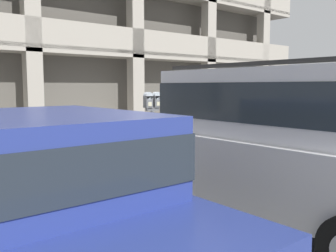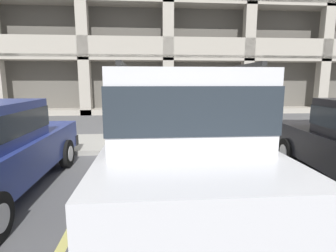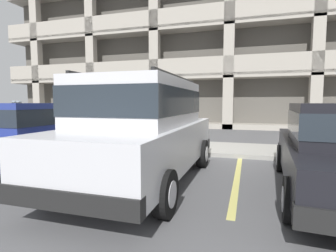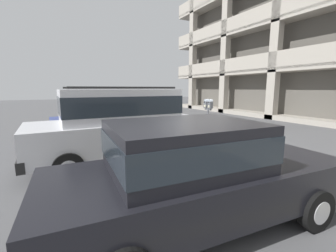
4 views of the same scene
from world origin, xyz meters
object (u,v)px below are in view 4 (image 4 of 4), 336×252
Objects in this scene: red_sedan at (109,118)px; dark_hatchback at (196,171)px; parking_meter_far at (139,102)px; silver_suv at (121,122)px; parking_meter_near at (208,111)px.

red_sedan and dark_hatchback have the same top height.
dark_hatchback is at bearing -16.23° from parking_meter_far.
red_sedan is at bearing -178.59° from dark_hatchback.
silver_suv is at bearing -6.77° from red_sedan.
dark_hatchback is 10.00m from parking_meter_far.
parking_meter_far is at bearing 179.91° from parking_meter_near.
parking_meter_far reaches higher than dark_hatchback.
parking_meter_near is at bearing 88.04° from silver_suv.
silver_suv is 1.04× the size of dark_hatchback.
silver_suv reaches higher than parking_meter_near.
dark_hatchback is at bearing 1.67° from silver_suv.
dark_hatchback is 4.33m from parking_meter_near.
red_sedan is 2.96× the size of parking_meter_far.
red_sedan is at bearing -38.19° from parking_meter_far.
red_sedan is 2.94× the size of parking_meter_near.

